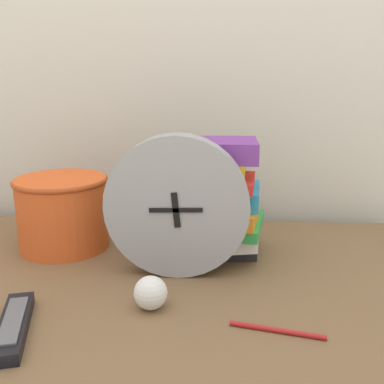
{
  "coord_description": "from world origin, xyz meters",
  "views": [
    {
      "loc": [
        0.14,
        -0.48,
        1.1
      ],
      "look_at": [
        0.08,
        0.4,
        0.87
      ],
      "focal_mm": 42.0,
      "sensor_mm": 36.0,
      "label": 1
    }
  ],
  "objects_px": {
    "basket": "(63,210)",
    "pen": "(277,330)",
    "desk_clock": "(177,207)",
    "tv_remote": "(14,326)",
    "book_stack": "(208,202)",
    "crumpled_paper_ball": "(151,293)"
  },
  "relations": [
    {
      "from": "desk_clock",
      "to": "crumpled_paper_ball",
      "type": "height_order",
      "value": "desk_clock"
    },
    {
      "from": "tv_remote",
      "to": "book_stack",
      "type": "bearing_deg",
      "value": 48.97
    },
    {
      "from": "desk_clock",
      "to": "crumpled_paper_ball",
      "type": "xyz_separation_m",
      "value": [
        -0.03,
        -0.14,
        -0.11
      ]
    },
    {
      "from": "book_stack",
      "to": "desk_clock",
      "type": "bearing_deg",
      "value": -117.33
    },
    {
      "from": "pen",
      "to": "basket",
      "type": "bearing_deg",
      "value": 143.69
    },
    {
      "from": "book_stack",
      "to": "pen",
      "type": "height_order",
      "value": "book_stack"
    },
    {
      "from": "basket",
      "to": "tv_remote",
      "type": "relative_size",
      "value": 1.11
    },
    {
      "from": "basket",
      "to": "pen",
      "type": "distance_m",
      "value": 0.56
    },
    {
      "from": "desk_clock",
      "to": "basket",
      "type": "distance_m",
      "value": 0.3
    },
    {
      "from": "tv_remote",
      "to": "desk_clock",
      "type": "bearing_deg",
      "value": 43.76
    },
    {
      "from": "desk_clock",
      "to": "basket",
      "type": "relative_size",
      "value": 1.34
    },
    {
      "from": "desk_clock",
      "to": "pen",
      "type": "relative_size",
      "value": 1.91
    },
    {
      "from": "desk_clock",
      "to": "book_stack",
      "type": "bearing_deg",
      "value": 62.67
    },
    {
      "from": "book_stack",
      "to": "crumpled_paper_ball",
      "type": "distance_m",
      "value": 0.28
    },
    {
      "from": "desk_clock",
      "to": "book_stack",
      "type": "distance_m",
      "value": 0.13
    },
    {
      "from": "book_stack",
      "to": "pen",
      "type": "relative_size",
      "value": 1.81
    },
    {
      "from": "book_stack",
      "to": "crumpled_paper_ball",
      "type": "xyz_separation_m",
      "value": [
        -0.09,
        -0.25,
        -0.09
      ]
    },
    {
      "from": "basket",
      "to": "tv_remote",
      "type": "bearing_deg",
      "value": -83.76
    },
    {
      "from": "desk_clock",
      "to": "crumpled_paper_ball",
      "type": "relative_size",
      "value": 4.84
    },
    {
      "from": "desk_clock",
      "to": "tv_remote",
      "type": "bearing_deg",
      "value": -136.24
    },
    {
      "from": "book_stack",
      "to": "pen",
      "type": "xyz_separation_m",
      "value": [
        0.12,
        -0.31,
        -0.11
      ]
    },
    {
      "from": "pen",
      "to": "crumpled_paper_ball",
      "type": "bearing_deg",
      "value": 163.36
    }
  ]
}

